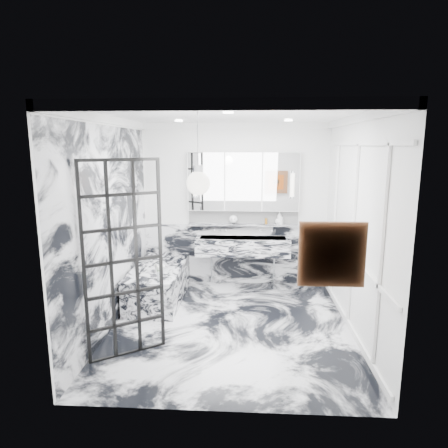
# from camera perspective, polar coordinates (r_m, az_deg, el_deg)

# --- Properties ---
(floor) EXTENTS (3.60, 3.60, 0.00)m
(floor) POSITION_cam_1_polar(r_m,az_deg,el_deg) (5.64, 0.84, -14.30)
(floor) COLOR silver
(floor) RESTS_ON ground
(ceiling) EXTENTS (3.60, 3.60, 0.00)m
(ceiling) POSITION_cam_1_polar(r_m,az_deg,el_deg) (5.11, 0.94, 15.36)
(ceiling) COLOR white
(ceiling) RESTS_ON wall_back
(wall_back) EXTENTS (3.60, 0.00, 3.60)m
(wall_back) POSITION_cam_1_polar(r_m,az_deg,el_deg) (6.97, 1.53, 2.70)
(wall_back) COLOR white
(wall_back) RESTS_ON floor
(wall_front) EXTENTS (3.60, 0.00, 3.60)m
(wall_front) POSITION_cam_1_polar(r_m,az_deg,el_deg) (3.45, -0.42, -6.14)
(wall_front) COLOR white
(wall_front) RESTS_ON floor
(wall_left) EXTENTS (0.00, 3.60, 3.60)m
(wall_left) POSITION_cam_1_polar(r_m,az_deg,el_deg) (5.50, -16.00, -0.02)
(wall_left) COLOR white
(wall_left) RESTS_ON floor
(wall_right) EXTENTS (0.00, 3.60, 3.60)m
(wall_right) POSITION_cam_1_polar(r_m,az_deg,el_deg) (5.37, 18.20, -0.41)
(wall_right) COLOR white
(wall_right) RESTS_ON floor
(marble_clad_back) EXTENTS (3.18, 0.05, 1.05)m
(marble_clad_back) POSITION_cam_1_polar(r_m,az_deg,el_deg) (7.13, 1.49, -4.31)
(marble_clad_back) COLOR silver
(marble_clad_back) RESTS_ON floor
(marble_clad_left) EXTENTS (0.02, 3.56, 2.68)m
(marble_clad_left) POSITION_cam_1_polar(r_m,az_deg,el_deg) (5.51, -15.82, -0.64)
(marble_clad_left) COLOR silver
(marble_clad_left) RESTS_ON floor
(panel_molding) EXTENTS (0.03, 3.40, 2.30)m
(panel_molding) POSITION_cam_1_polar(r_m,az_deg,el_deg) (5.39, 17.93, -1.45)
(panel_molding) COLOR white
(panel_molding) RESTS_ON floor
(soap_bottle_a) EXTENTS (0.11, 0.11, 0.23)m
(soap_bottle_a) POSITION_cam_1_polar(r_m,az_deg,el_deg) (6.93, 7.93, 0.91)
(soap_bottle_a) COLOR #8C5919
(soap_bottle_a) RESTS_ON ledge
(soap_bottle_b) EXTENTS (0.11, 0.11, 0.19)m
(soap_bottle_b) POSITION_cam_1_polar(r_m,az_deg,el_deg) (6.94, 8.09, 0.74)
(soap_bottle_b) COLOR #4C4C51
(soap_bottle_b) RESTS_ON ledge
(soap_bottle_c) EXTENTS (0.14, 0.14, 0.14)m
(soap_bottle_c) POSITION_cam_1_polar(r_m,az_deg,el_deg) (6.94, 7.77, 0.56)
(soap_bottle_c) COLOR silver
(soap_bottle_c) RESTS_ON ledge
(face_pot) EXTENTS (0.15, 0.15, 0.15)m
(face_pot) POSITION_cam_1_polar(r_m,az_deg,el_deg) (6.92, 1.35, 0.66)
(face_pot) COLOR white
(face_pot) RESTS_ON ledge
(amber_bottle) EXTENTS (0.04, 0.04, 0.10)m
(amber_bottle) POSITION_cam_1_polar(r_m,az_deg,el_deg) (6.93, 6.03, 0.41)
(amber_bottle) COLOR #8C5919
(amber_bottle) RESTS_ON ledge
(flower_vase) EXTENTS (0.07, 0.07, 0.12)m
(flower_vase) POSITION_cam_1_polar(r_m,az_deg,el_deg) (5.77, -9.17, -7.32)
(flower_vase) COLOR silver
(flower_vase) RESTS_ON bathtub
(crittall_door) EXTENTS (0.76, 0.51, 2.28)m
(crittall_door) POSITION_cam_1_polar(r_m,az_deg,el_deg) (4.68, -14.11, -5.16)
(crittall_door) COLOR black
(crittall_door) RESTS_ON floor
(artwork) EXTENTS (0.47, 0.04, 0.47)m
(artwork) POSITION_cam_1_polar(r_m,az_deg,el_deg) (3.53, 15.15, -4.21)
(artwork) COLOR #C74414
(artwork) RESTS_ON wall_front
(pendant_light) EXTENTS (0.23, 0.23, 0.23)m
(pendant_light) POSITION_cam_1_polar(r_m,az_deg,el_deg) (3.81, -3.70, 5.83)
(pendant_light) COLOR white
(pendant_light) RESTS_ON ceiling
(trough_sink) EXTENTS (1.60, 0.45, 0.30)m
(trough_sink) POSITION_cam_1_polar(r_m,az_deg,el_deg) (6.86, 2.69, -3.16)
(trough_sink) COLOR silver
(trough_sink) RESTS_ON wall_back
(ledge) EXTENTS (1.90, 0.14, 0.04)m
(ledge) POSITION_cam_1_polar(r_m,az_deg,el_deg) (6.94, 2.74, -0.11)
(ledge) COLOR silver
(ledge) RESTS_ON wall_back
(subway_tile) EXTENTS (1.90, 0.03, 0.23)m
(subway_tile) POSITION_cam_1_polar(r_m,az_deg,el_deg) (6.98, 2.75, 1.08)
(subway_tile) COLOR white
(subway_tile) RESTS_ON wall_back
(mirror_cabinet) EXTENTS (1.90, 0.16, 1.00)m
(mirror_cabinet) POSITION_cam_1_polar(r_m,az_deg,el_deg) (6.84, 2.80, 6.07)
(mirror_cabinet) COLOR white
(mirror_cabinet) RESTS_ON wall_back
(sconce_left) EXTENTS (0.07, 0.07, 0.40)m
(sconce_left) POSITION_cam_1_polar(r_m,az_deg,el_deg) (6.81, -4.17, 5.69)
(sconce_left) COLOR white
(sconce_left) RESTS_ON mirror_cabinet
(sconce_right) EXTENTS (0.07, 0.07, 0.40)m
(sconce_right) POSITION_cam_1_polar(r_m,az_deg,el_deg) (6.79, 9.75, 5.55)
(sconce_right) COLOR white
(sconce_right) RESTS_ON mirror_cabinet
(bathtub) EXTENTS (0.75, 1.65, 0.55)m
(bathtub) POSITION_cam_1_polar(r_m,az_deg,el_deg) (6.51, -9.29, -8.28)
(bathtub) COLOR silver
(bathtub) RESTS_ON floor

